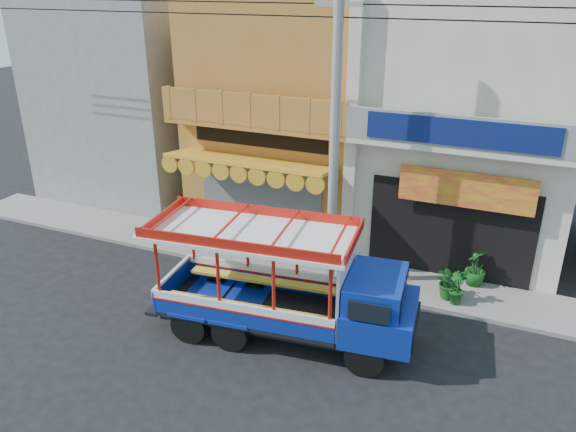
% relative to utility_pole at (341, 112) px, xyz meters
% --- Properties ---
extents(ground, '(90.00, 90.00, 0.00)m').
position_rel_utility_pole_xyz_m(ground, '(0.85, -3.30, -5.03)').
color(ground, black).
rests_on(ground, ground).
extents(sidewalk, '(30.00, 2.00, 0.12)m').
position_rel_utility_pole_xyz_m(sidewalk, '(0.85, 0.70, -4.97)').
color(sidewalk, slate).
rests_on(sidewalk, ground).
extents(shophouse_left, '(6.00, 7.50, 8.24)m').
position_rel_utility_pole_xyz_m(shophouse_left, '(-3.15, 4.66, -0.92)').
color(shophouse_left, '#B27227').
rests_on(shophouse_left, ground).
extents(shophouse_right, '(6.00, 6.75, 8.24)m').
position_rel_utility_pole_xyz_m(shophouse_right, '(2.85, 4.66, -0.93)').
color(shophouse_right, beige).
rests_on(shophouse_right, ground).
extents(party_pilaster, '(0.35, 0.30, 8.00)m').
position_rel_utility_pole_xyz_m(party_pilaster, '(-0.15, 1.55, -1.03)').
color(party_pilaster, beige).
rests_on(party_pilaster, ground).
extents(filler_building_left, '(6.00, 6.00, 7.60)m').
position_rel_utility_pole_xyz_m(filler_building_left, '(-10.15, 4.70, -1.23)').
color(filler_building_left, gray).
rests_on(filler_building_left, ground).
extents(utility_pole, '(28.00, 0.26, 9.00)m').
position_rel_utility_pole_xyz_m(utility_pole, '(0.00, 0.00, 0.00)').
color(utility_pole, gray).
rests_on(utility_pole, ground).
extents(songthaew_truck, '(6.57, 2.74, 2.98)m').
position_rel_utility_pole_xyz_m(songthaew_truck, '(0.11, -2.87, -3.60)').
color(songthaew_truck, black).
rests_on(songthaew_truck, ground).
extents(green_sign, '(0.73, 0.43, 1.12)m').
position_rel_utility_pole_xyz_m(green_sign, '(-5.79, 0.42, -4.44)').
color(green_sign, black).
rests_on(green_sign, sidewalk).
extents(potted_plant_a, '(1.14, 1.10, 0.97)m').
position_rel_utility_pole_xyz_m(potted_plant_a, '(3.16, 0.40, -4.43)').
color(potted_plant_a, '#154B17').
rests_on(potted_plant_a, sidewalk).
extents(potted_plant_b, '(0.58, 0.61, 0.87)m').
position_rel_utility_pole_xyz_m(potted_plant_b, '(3.33, 0.18, -4.48)').
color(potted_plant_b, '#154B17').
rests_on(potted_plant_b, sidewalk).
extents(potted_plant_c, '(0.75, 0.75, 1.06)m').
position_rel_utility_pole_xyz_m(potted_plant_c, '(3.70, 1.40, -4.38)').
color(potted_plant_c, '#154B17').
rests_on(potted_plant_c, sidewalk).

